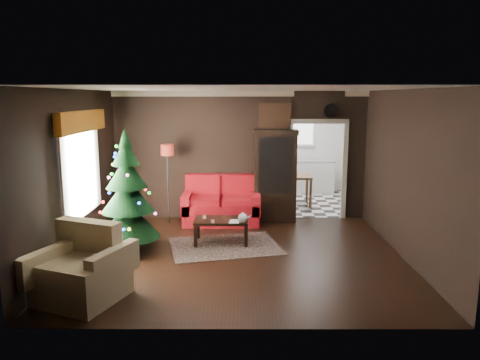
{
  "coord_description": "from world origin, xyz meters",
  "views": [
    {
      "loc": [
        0.02,
        -7.41,
        2.68
      ],
      "look_at": [
        0.0,
        0.9,
        1.15
      ],
      "focal_mm": 34.03,
      "sensor_mm": 36.0,
      "label": 1
    }
  ],
  "objects_px": {
    "coffee_table": "(221,231)",
    "kitchen_table": "(296,190)",
    "curio_cabinet": "(275,178)",
    "loveseat": "(221,200)",
    "armchair": "(81,267)",
    "teapot": "(243,218)",
    "christmas_tree": "(127,192)",
    "wall_clock": "(331,111)",
    "floor_lamp": "(168,185)"
  },
  "relations": [
    {
      "from": "loveseat",
      "to": "christmas_tree",
      "type": "relative_size",
      "value": 0.82
    },
    {
      "from": "loveseat",
      "to": "wall_clock",
      "type": "bearing_deg",
      "value": 9.66
    },
    {
      "from": "loveseat",
      "to": "christmas_tree",
      "type": "distance_m",
      "value": 2.41
    },
    {
      "from": "kitchen_table",
      "to": "christmas_tree",
      "type": "bearing_deg",
      "value": -134.59
    },
    {
      "from": "loveseat",
      "to": "curio_cabinet",
      "type": "relative_size",
      "value": 0.89
    },
    {
      "from": "coffee_table",
      "to": "kitchen_table",
      "type": "height_order",
      "value": "kitchen_table"
    },
    {
      "from": "loveseat",
      "to": "armchair",
      "type": "height_order",
      "value": "loveseat"
    },
    {
      "from": "teapot",
      "to": "kitchen_table",
      "type": "xyz_separation_m",
      "value": [
        1.35,
        3.25,
        -0.17
      ]
    },
    {
      "from": "floor_lamp",
      "to": "kitchen_table",
      "type": "bearing_deg",
      "value": 29.35
    },
    {
      "from": "armchair",
      "to": "curio_cabinet",
      "type": "bearing_deg",
      "value": 75.96
    },
    {
      "from": "wall_clock",
      "to": "coffee_table",
      "type": "bearing_deg",
      "value": -142.38
    },
    {
      "from": "curio_cabinet",
      "to": "teapot",
      "type": "distance_m",
      "value": 1.99
    },
    {
      "from": "loveseat",
      "to": "teapot",
      "type": "xyz_separation_m",
      "value": [
        0.45,
        -1.6,
        0.05
      ]
    },
    {
      "from": "curio_cabinet",
      "to": "loveseat",
      "type": "bearing_deg",
      "value": -169.17
    },
    {
      "from": "armchair",
      "to": "wall_clock",
      "type": "distance_m",
      "value": 6.11
    },
    {
      "from": "teapot",
      "to": "wall_clock",
      "type": "distance_m",
      "value": 3.31
    },
    {
      "from": "wall_clock",
      "to": "teapot",
      "type": "bearing_deg",
      "value": -133.45
    },
    {
      "from": "floor_lamp",
      "to": "teapot",
      "type": "height_order",
      "value": "floor_lamp"
    },
    {
      "from": "wall_clock",
      "to": "kitchen_table",
      "type": "height_order",
      "value": "wall_clock"
    },
    {
      "from": "loveseat",
      "to": "armchair",
      "type": "xyz_separation_m",
      "value": [
        -1.7,
        -3.75,
        -0.04
      ]
    },
    {
      "from": "curio_cabinet",
      "to": "coffee_table",
      "type": "distance_m",
      "value": 2.06
    },
    {
      "from": "curio_cabinet",
      "to": "floor_lamp",
      "type": "height_order",
      "value": "curio_cabinet"
    },
    {
      "from": "floor_lamp",
      "to": "kitchen_table",
      "type": "height_order",
      "value": "floor_lamp"
    },
    {
      "from": "armchair",
      "to": "wall_clock",
      "type": "height_order",
      "value": "wall_clock"
    },
    {
      "from": "loveseat",
      "to": "teapot",
      "type": "distance_m",
      "value": 1.67
    },
    {
      "from": "curio_cabinet",
      "to": "coffee_table",
      "type": "xyz_separation_m",
      "value": [
        -1.09,
        -1.59,
        -0.72
      ]
    },
    {
      "from": "christmas_tree",
      "to": "kitchen_table",
      "type": "bearing_deg",
      "value": 45.41
    },
    {
      "from": "curio_cabinet",
      "to": "armchair",
      "type": "xyz_separation_m",
      "value": [
        -2.85,
        -3.97,
        -0.49
      ]
    },
    {
      "from": "curio_cabinet",
      "to": "teapot",
      "type": "relative_size",
      "value": 9.64
    },
    {
      "from": "loveseat",
      "to": "curio_cabinet",
      "type": "xyz_separation_m",
      "value": [
        1.15,
        0.22,
        0.45
      ]
    },
    {
      "from": "armchair",
      "to": "teapot",
      "type": "height_order",
      "value": "armchair"
    },
    {
      "from": "christmas_tree",
      "to": "kitchen_table",
      "type": "relative_size",
      "value": 2.76
    },
    {
      "from": "floor_lamp",
      "to": "kitchen_table",
      "type": "relative_size",
      "value": 2.3
    },
    {
      "from": "coffee_table",
      "to": "kitchen_table",
      "type": "bearing_deg",
      "value": 59.98
    },
    {
      "from": "loveseat",
      "to": "coffee_table",
      "type": "relative_size",
      "value": 1.72
    },
    {
      "from": "kitchen_table",
      "to": "curio_cabinet",
      "type": "bearing_deg",
      "value": -114.44
    },
    {
      "from": "wall_clock",
      "to": "kitchen_table",
      "type": "distance_m",
      "value": 2.43
    },
    {
      "from": "coffee_table",
      "to": "loveseat",
      "type": "bearing_deg",
      "value": 92.36
    },
    {
      "from": "loveseat",
      "to": "floor_lamp",
      "type": "height_order",
      "value": "floor_lamp"
    },
    {
      "from": "floor_lamp",
      "to": "curio_cabinet",
      "type": "bearing_deg",
      "value": 5.44
    },
    {
      "from": "christmas_tree",
      "to": "wall_clock",
      "type": "relative_size",
      "value": 6.47
    },
    {
      "from": "loveseat",
      "to": "armchair",
      "type": "relative_size",
      "value": 1.62
    },
    {
      "from": "loveseat",
      "to": "wall_clock",
      "type": "relative_size",
      "value": 5.31
    },
    {
      "from": "christmas_tree",
      "to": "curio_cabinet",
      "type": "bearing_deg",
      "value": 36.1
    },
    {
      "from": "armchair",
      "to": "wall_clock",
      "type": "bearing_deg",
      "value": 67.34
    },
    {
      "from": "curio_cabinet",
      "to": "armchair",
      "type": "relative_size",
      "value": 1.82
    },
    {
      "from": "curio_cabinet",
      "to": "coffee_table",
      "type": "bearing_deg",
      "value": -124.56
    },
    {
      "from": "floor_lamp",
      "to": "christmas_tree",
      "type": "relative_size",
      "value": 0.83
    },
    {
      "from": "curio_cabinet",
      "to": "floor_lamp",
      "type": "xyz_separation_m",
      "value": [
        -2.28,
        -0.22,
        -0.12
      ]
    },
    {
      "from": "curio_cabinet",
      "to": "coffee_table",
      "type": "relative_size",
      "value": 1.93
    }
  ]
}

